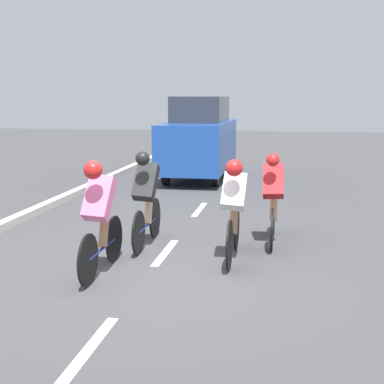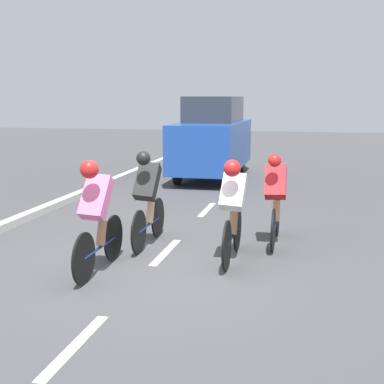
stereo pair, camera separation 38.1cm
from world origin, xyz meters
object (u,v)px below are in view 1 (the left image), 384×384
cyclist_black (146,197)px  support_car (200,138)px  cyclist_red (273,197)px  cyclist_pink (99,214)px  cyclist_white (234,207)px

cyclist_black → support_car: support_car is taller
cyclist_red → cyclist_pink: cyclist_pink is taller
cyclist_red → cyclist_black: (1.94, 0.56, 0.03)m
cyclist_red → support_car: size_ratio=0.38×
cyclist_white → support_car: bearing=-77.2°
cyclist_white → support_car: (1.78, -7.85, 0.36)m
cyclist_black → cyclist_pink: (0.25, 1.43, 0.03)m
cyclist_white → cyclist_pink: size_ratio=1.02×
cyclist_black → cyclist_white: (-1.42, 0.49, -0.01)m
cyclist_red → support_car: (2.31, -6.80, 0.39)m
cyclist_red → cyclist_black: size_ratio=1.00×
cyclist_red → support_car: support_car is taller
cyclist_pink → support_car: 8.79m
cyclist_red → cyclist_pink: 2.96m
cyclist_black → cyclist_pink: cyclist_pink is taller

